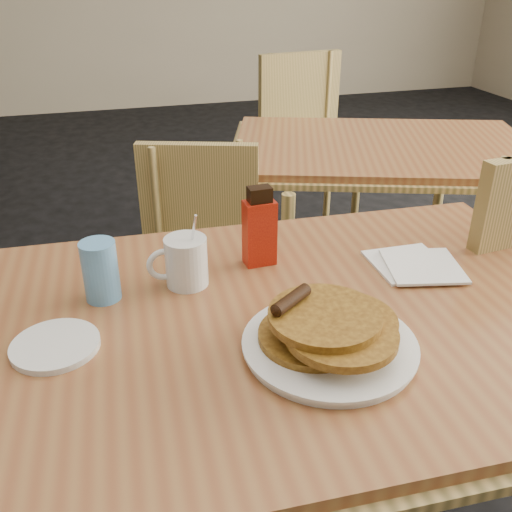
{
  "coord_description": "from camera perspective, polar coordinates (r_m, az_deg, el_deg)",
  "views": [
    {
      "loc": [
        -0.31,
        -0.91,
        1.37
      ],
      "look_at": [
        -0.04,
        0.03,
        0.86
      ],
      "focal_mm": 40.0,
      "sensor_mm": 36.0,
      "label": 1
    }
  ],
  "objects": [
    {
      "name": "side_saucer",
      "position": [
        1.09,
        -19.44,
        -8.44
      ],
      "size": [
        0.18,
        0.18,
        0.01
      ],
      "primitive_type": "cylinder",
      "rotation": [
        0.0,
        0.0,
        -0.18
      ],
      "color": "silver",
      "rests_on": "main_table"
    },
    {
      "name": "syrup_bottle",
      "position": [
        1.26,
        0.35,
        2.73
      ],
      "size": [
        0.07,
        0.05,
        0.18
      ],
      "rotation": [
        0.0,
        0.0,
        0.05
      ],
      "color": "maroon",
      "rests_on": "main_table"
    },
    {
      "name": "chair_neighbor_far",
      "position": [
        2.92,
        4.92,
        11.9
      ],
      "size": [
        0.48,
        0.48,
        0.96
      ],
      "rotation": [
        0.0,
        0.0,
        0.12
      ],
      "color": "tan",
      "rests_on": "floor"
    },
    {
      "name": "neighbor_table",
      "position": [
        2.23,
        12.56,
        9.83
      ],
      "size": [
        1.33,
        1.1,
        0.75
      ],
      "rotation": [
        0.0,
        0.0,
        -0.33
      ],
      "color": "brown",
      "rests_on": "floor"
    },
    {
      "name": "coffee_mug",
      "position": [
        1.2,
        -7.13,
        -0.5
      ],
      "size": [
        0.13,
        0.09,
        0.17
      ],
      "rotation": [
        0.0,
        0.0,
        -0.17
      ],
      "color": "silver",
      "rests_on": "main_table"
    },
    {
      "name": "main_table",
      "position": [
        1.15,
        3.31,
        -7.35
      ],
      "size": [
        1.36,
        0.95,
        0.75
      ],
      "rotation": [
        0.0,
        0.0,
        -0.04
      ],
      "color": "brown",
      "rests_on": "floor"
    },
    {
      "name": "pancake_plate",
      "position": [
        1.02,
        7.35,
        -7.89
      ],
      "size": [
        0.31,
        0.31,
        0.1
      ],
      "rotation": [
        0.0,
        0.0,
        0.19
      ],
      "color": "silver",
      "rests_on": "main_table"
    },
    {
      "name": "chair_main_far",
      "position": [
        1.86,
        -4.98,
        0.07
      ],
      "size": [
        0.49,
        0.5,
        0.85
      ],
      "rotation": [
        0.0,
        0.0,
        -0.32
      ],
      "color": "tan",
      "rests_on": "floor"
    },
    {
      "name": "napkin_stack",
      "position": [
        1.33,
        15.65,
        -0.85
      ],
      "size": [
        0.2,
        0.21,
        0.01
      ],
      "rotation": [
        0.0,
        0.0,
        -0.01
      ],
      "color": "white",
      "rests_on": "main_table"
    },
    {
      "name": "chair_neighbor_near",
      "position": [
        1.73,
        23.41,
        -1.88
      ],
      "size": [
        0.48,
        0.48,
        0.97
      ],
      "rotation": [
        0.0,
        0.0,
        0.1
      ],
      "color": "tan",
      "rests_on": "floor"
    },
    {
      "name": "blue_tumbler",
      "position": [
        1.18,
        -15.29,
        -1.44
      ],
      "size": [
        0.07,
        0.07,
        0.13
      ],
      "primitive_type": "cylinder",
      "rotation": [
        0.0,
        0.0,
        -0.02
      ],
      "color": "#5998D2",
      "rests_on": "main_table"
    }
  ]
}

